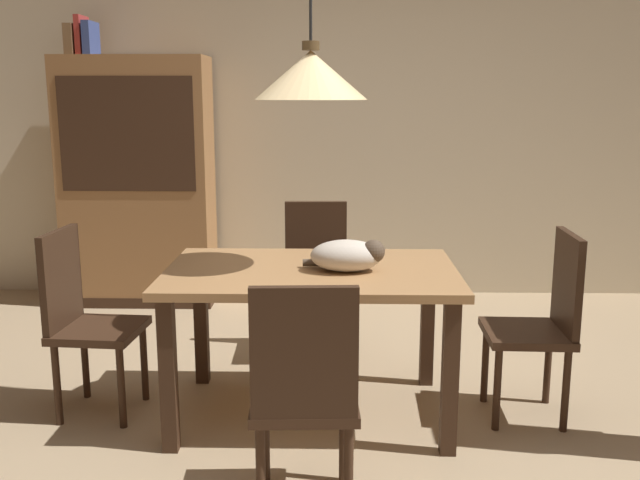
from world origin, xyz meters
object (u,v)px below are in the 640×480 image
(chair_far_back, at_px, (316,272))
(book_blue_wide, at_px, (91,39))
(chair_near_front, at_px, (304,389))
(chair_left_side, at_px, (83,314))
(hutch_bookcase, at_px, (138,187))
(pendant_lamp, at_px, (311,74))
(book_red_tall, at_px, (82,36))
(chair_right_side, at_px, (544,318))
(cat_sleeping, at_px, (349,255))
(book_brown_thick, at_px, (73,40))
(dining_table, at_px, (311,289))

(chair_far_back, bearing_deg, book_blue_wide, 146.81)
(chair_near_front, bearing_deg, chair_left_side, 142.01)
(hutch_bookcase, bearing_deg, chair_far_back, -38.32)
(pendant_lamp, height_order, book_red_tall, pendant_lamp)
(chair_far_back, xyz_separation_m, chair_right_side, (1.13, -0.88, 0.00))
(pendant_lamp, bearing_deg, cat_sleeping, -13.77)
(chair_far_back, bearing_deg, pendant_lamp, -89.84)
(cat_sleeping, relative_size, book_brown_thick, 1.63)
(book_red_tall, bearing_deg, dining_table, -48.70)
(chair_far_back, bearing_deg, chair_left_side, -142.22)
(hutch_bookcase, height_order, book_red_tall, book_red_tall)
(chair_far_back, height_order, cat_sleeping, chair_far_back)
(chair_right_side, bearing_deg, chair_left_side, 179.79)
(chair_right_side, distance_m, cat_sleeping, 1.00)
(chair_near_front, relative_size, book_blue_wide, 3.88)
(chair_far_back, xyz_separation_m, book_brown_thick, (-1.79, 1.09, 1.45))
(dining_table, distance_m, pendant_lamp, 1.01)
(book_red_tall, bearing_deg, cat_sleeping, -46.52)
(dining_table, height_order, book_red_tall, book_red_tall)
(chair_far_back, relative_size, chair_left_side, 1.00)
(cat_sleeping, distance_m, hutch_bookcase, 2.54)
(chair_left_side, xyz_separation_m, book_brown_thick, (-0.67, 1.96, 1.45))
(chair_near_front, height_order, book_brown_thick, book_brown_thick)
(chair_far_back, height_order, chair_left_side, same)
(chair_right_side, bearing_deg, hutch_bookcase, 141.86)
(dining_table, xyz_separation_m, chair_left_side, (-1.13, 0.01, -0.14))
(book_brown_thick, height_order, book_red_tall, book_red_tall)
(dining_table, relative_size, cat_sleeping, 3.58)
(chair_near_front, height_order, book_red_tall, book_red_tall)
(chair_right_side, bearing_deg, cat_sleeping, -177.50)
(book_brown_thick, xyz_separation_m, book_red_tall, (0.07, 0.00, 0.03))
(cat_sleeping, height_order, book_blue_wide, book_blue_wide)
(book_brown_thick, distance_m, book_red_tall, 0.07)
(hutch_bookcase, xyz_separation_m, book_blue_wide, (-0.29, 0.00, 1.08))
(chair_right_side, bearing_deg, chair_far_back, 142.09)
(hutch_bookcase, bearing_deg, book_blue_wide, 179.70)
(chair_near_front, bearing_deg, chair_right_side, 37.92)
(chair_right_side, distance_m, book_red_tall, 3.77)
(chair_near_front, distance_m, chair_left_side, 1.44)
(cat_sleeping, height_order, book_brown_thick, book_brown_thick)
(chair_far_back, height_order, book_brown_thick, book_brown_thick)
(chair_near_front, relative_size, book_brown_thick, 3.88)
(chair_far_back, relative_size, book_brown_thick, 3.88)
(pendant_lamp, bearing_deg, book_brown_thick, 132.39)
(chair_near_front, xyz_separation_m, cat_sleeping, (0.17, 0.83, 0.32))
(chair_left_side, bearing_deg, book_brown_thick, 108.76)
(chair_near_front, xyz_separation_m, hutch_bookcase, (-1.38, 2.84, 0.38))
(book_red_tall, xyz_separation_m, book_blue_wide, (0.06, 0.00, -0.02))
(cat_sleeping, distance_m, book_blue_wide, 2.96)
(pendant_lamp, distance_m, book_brown_thick, 2.68)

